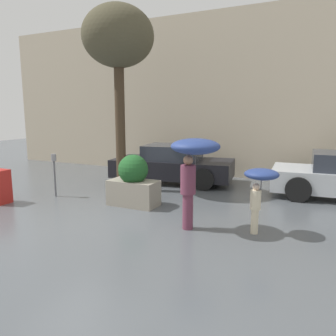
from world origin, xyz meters
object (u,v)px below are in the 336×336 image
object	(u,v)px
parked_car_near	(173,165)
parking_meter	(54,166)
street_tree	(118,40)
person_adult	(194,157)
person_child	(260,182)
planter_box	(133,182)

from	to	relation	value
parked_car_near	parking_meter	world-z (taller)	parked_car_near
street_tree	person_adult	bearing A→B (deg)	-35.28
parking_meter	person_child	bearing A→B (deg)	-4.66
planter_box	person_adult	distance (m)	2.43
parked_car_near	street_tree	xyz separation A→B (m)	(-0.95, -1.75, 3.86)
person_child	street_tree	bearing A→B (deg)	132.09
planter_box	person_adult	size ratio (longest dim) A/B	0.71
parking_meter	parked_car_near	bearing A→B (deg)	55.88
planter_box	parking_meter	distance (m)	2.52
planter_box	parking_meter	world-z (taller)	planter_box
person_child	parked_car_near	bearing A→B (deg)	109.53
person_adult	person_child	bearing A→B (deg)	1.42
person_child	parked_car_near	size ratio (longest dim) A/B	0.31
person_child	parking_meter	distance (m)	5.83
planter_box	person_adult	xyz separation A→B (m)	(2.03, -0.99, 0.90)
planter_box	street_tree	world-z (taller)	street_tree
person_adult	parking_meter	distance (m)	4.64
person_child	parking_meter	world-z (taller)	person_child
person_adult	parking_meter	bearing A→B (deg)	157.09
person_adult	person_child	xyz separation A→B (m)	(1.27, 0.33, -0.46)
person_adult	parked_car_near	world-z (taller)	person_adult
person_child	street_tree	world-z (taller)	street_tree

